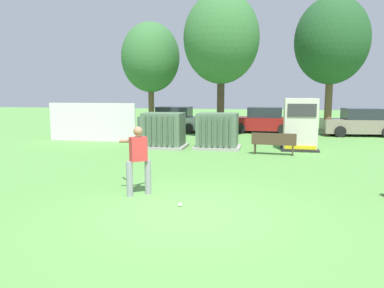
{
  "coord_description": "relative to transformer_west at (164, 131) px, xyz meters",
  "views": [
    {
      "loc": [
        1.58,
        -7.4,
        2.58
      ],
      "look_at": [
        -0.59,
        3.5,
        1.0
      ],
      "focal_mm": 34.36,
      "sensor_mm": 36.0,
      "label": 1
    }
  ],
  "objects": [
    {
      "name": "ground_plane",
      "position": [
        3.04,
        -8.97,
        -0.79
      ],
      "size": [
        96.0,
        96.0,
        0.0
      ],
      "primitive_type": "plane",
      "color": "#5B9947"
    },
    {
      "name": "fence_panel",
      "position": [
        -4.33,
        1.53,
        0.21
      ],
      "size": [
        4.8,
        0.12,
        2.0
      ],
      "primitive_type": "cube",
      "color": "white",
      "rests_on": "ground"
    },
    {
      "name": "transformer_west",
      "position": [
        0.0,
        0.0,
        0.0
      ],
      "size": [
        2.1,
        1.7,
        1.62
      ],
      "color": "#9E9B93",
      "rests_on": "ground"
    },
    {
      "name": "transformer_mid_west",
      "position": [
        2.5,
        0.23,
        0.0
      ],
      "size": [
        2.1,
        1.7,
        1.62
      ],
      "color": "#9E9B93",
      "rests_on": "ground"
    },
    {
      "name": "generator_enclosure",
      "position": [
        6.15,
        0.52,
        0.35
      ],
      "size": [
        1.6,
        1.4,
        2.3
      ],
      "color": "#262626",
      "rests_on": "ground"
    },
    {
      "name": "park_bench",
      "position": [
        4.99,
        -1.05,
        -0.25
      ],
      "size": [
        1.83,
        0.54,
        0.92
      ],
      "color": "#4C3828",
      "rests_on": "ground"
    },
    {
      "name": "batter",
      "position": [
        1.52,
        -7.78,
        0.19
      ],
      "size": [
        1.21,
        1.41,
        1.74
      ],
      "color": "gray",
      "rests_on": "ground"
    },
    {
      "name": "sports_ball",
      "position": [
        2.78,
        -8.54,
        -0.74
      ],
      "size": [
        0.09,
        0.09,
        0.09
      ],
      "primitive_type": "sphere",
      "color": "white",
      "rests_on": "ground"
    },
    {
      "name": "tree_left",
      "position": [
        -2.32,
        5.49,
        3.84
      ],
      "size": [
        3.53,
        3.53,
        6.75
      ],
      "color": "brown",
      "rests_on": "ground"
    },
    {
      "name": "tree_center_left",
      "position": [
        2.13,
        4.35,
        4.69
      ],
      "size": [
        4.18,
        4.18,
        7.98
      ],
      "color": "#4C3828",
      "rests_on": "ground"
    },
    {
      "name": "tree_center_right",
      "position": [
        8.22,
        6.32,
        4.66
      ],
      "size": [
        4.16,
        4.16,
        7.95
      ],
      "color": "brown",
      "rests_on": "ground"
    },
    {
      "name": "parked_car_leftmost",
      "position": [
        -1.29,
        6.83,
        -0.04
      ],
      "size": [
        4.26,
        2.05,
        1.62
      ],
      "color": "#B2B2B7",
      "rests_on": "ground"
    },
    {
      "name": "parked_car_left_of_center",
      "position": [
        4.47,
        7.41,
        -0.04
      ],
      "size": [
        4.23,
        1.97,
        1.62
      ],
      "color": "maroon",
      "rests_on": "ground"
    },
    {
      "name": "parked_car_right_of_center",
      "position": [
        10.13,
        6.79,
        -0.04
      ],
      "size": [
        4.33,
        2.19,
        1.62
      ],
      "color": "gray",
      "rests_on": "ground"
    }
  ]
}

